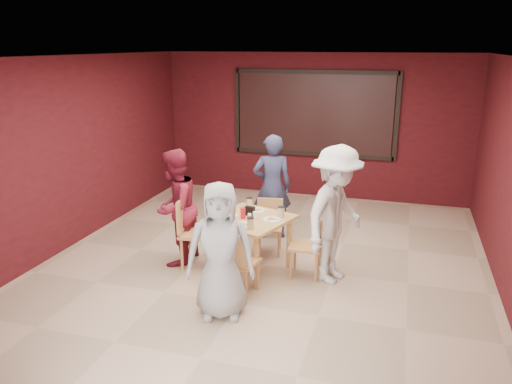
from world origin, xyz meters
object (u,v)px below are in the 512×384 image
(chair_front, at_px, (238,260))
(diner_left, at_px, (175,207))
(chair_left, at_px, (193,228))
(diner_front, at_px, (220,251))
(chair_right, at_px, (311,242))
(dining_table, at_px, (250,224))
(chair_back, at_px, (269,223))
(diner_right, at_px, (336,215))
(diner_back, at_px, (272,187))

(chair_front, distance_m, diner_left, 1.36)
(chair_left, distance_m, diner_front, 1.40)
(chair_left, xyz_separation_m, diner_front, (0.83, -1.11, 0.23))
(chair_left, bearing_deg, diner_front, -53.28)
(chair_left, bearing_deg, chair_front, -36.07)
(diner_left, bearing_deg, chair_right, 95.99)
(dining_table, xyz_separation_m, diner_left, (-1.06, -0.04, 0.14))
(chair_front, distance_m, diner_front, 0.58)
(chair_back, height_order, diner_left, diner_left)
(chair_right, xyz_separation_m, diner_right, (0.30, -0.02, 0.41))
(chair_front, distance_m, chair_left, 1.06)
(chair_left, height_order, chair_right, chair_left)
(chair_front, relative_size, diner_right, 0.46)
(chair_left, xyz_separation_m, diner_back, (0.75, 1.37, 0.27))
(diner_back, relative_size, diner_right, 0.93)
(dining_table, distance_m, diner_right, 1.14)
(chair_right, bearing_deg, chair_front, -134.10)
(chair_back, bearing_deg, diner_left, -146.78)
(chair_right, bearing_deg, diner_right, -3.04)
(chair_left, bearing_deg, dining_table, 6.78)
(diner_front, xyz_separation_m, diner_back, (-0.08, 2.47, 0.04))
(chair_back, distance_m, chair_left, 1.18)
(chair_back, xyz_separation_m, chair_left, (-0.86, -0.80, 0.11))
(diner_right, bearing_deg, chair_left, 114.80)
(dining_table, xyz_separation_m, diner_right, (1.12, 0.04, 0.23))
(chair_front, bearing_deg, dining_table, 95.61)
(chair_back, xyz_separation_m, chair_right, (0.74, -0.65, 0.03))
(chair_front, relative_size, chair_back, 1.05)
(chair_front, bearing_deg, diner_left, 149.17)
(diner_front, bearing_deg, dining_table, 74.74)
(dining_table, distance_m, chair_back, 0.74)
(diner_left, distance_m, diner_right, 2.18)
(chair_front, height_order, diner_front, diner_front)
(diner_back, bearing_deg, diner_front, 71.34)
(chair_front, relative_size, diner_left, 0.51)
(chair_back, xyz_separation_m, diner_right, (1.04, -0.66, 0.45))
(chair_back, xyz_separation_m, diner_left, (-1.14, -0.74, 0.36))
(chair_left, height_order, diner_left, diner_left)
(chair_front, height_order, diner_right, diner_right)
(chair_front, xyz_separation_m, diner_left, (-1.13, 0.67, 0.34))
(chair_front, bearing_deg, chair_right, 45.90)
(chair_right, xyz_separation_m, diner_back, (-0.86, 1.22, 0.35))
(chair_front, distance_m, chair_right, 1.08)
(diner_left, bearing_deg, chair_front, 62.16)
(dining_table, bearing_deg, diner_left, -177.69)
(chair_back, bearing_deg, diner_front, -91.13)
(chair_right, relative_size, diner_left, 0.52)
(diner_front, bearing_deg, diner_back, 74.67)
(chair_left, distance_m, diner_right, 1.94)
(dining_table, distance_m, chair_front, 0.75)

